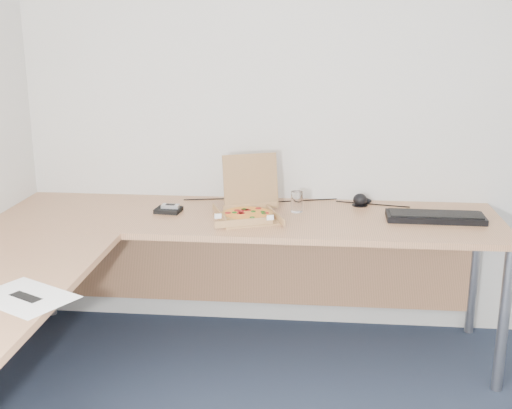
# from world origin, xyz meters

# --- Properties ---
(room_shell) EXTENTS (3.50, 3.50, 2.50)m
(room_shell) POSITION_xyz_m (0.00, 0.00, 1.25)
(room_shell) COLOR silver
(room_shell) RESTS_ON ground
(desk) EXTENTS (2.50, 2.20, 0.73)m
(desk) POSITION_xyz_m (-0.82, 0.97, 0.70)
(desk) COLOR tan
(desk) RESTS_ON ground
(pizza_box) EXTENTS (0.28, 0.33, 0.29)m
(pizza_box) POSITION_xyz_m (-0.50, 1.35, 0.76)
(pizza_box) COLOR #AF804E
(pizza_box) RESTS_ON desk
(drinking_glass) EXTENTS (0.06, 0.06, 0.11)m
(drinking_glass) POSITION_xyz_m (-0.26, 1.49, 0.78)
(drinking_glass) COLOR white
(drinking_glass) RESTS_ON desk
(keyboard) EXTENTS (0.47, 0.18, 0.03)m
(keyboard) POSITION_xyz_m (0.42, 1.40, 0.74)
(keyboard) COLOR black
(keyboard) RESTS_ON desk
(mouse) EXTENTS (0.10, 0.08, 0.03)m
(mouse) POSITION_xyz_m (0.08, 1.67, 0.75)
(mouse) COLOR black
(mouse) RESTS_ON desk
(wallet) EXTENTS (0.14, 0.12, 0.02)m
(wallet) POSITION_xyz_m (-0.91, 1.42, 0.74)
(wallet) COLOR black
(wallet) RESTS_ON desk
(phone) EXTENTS (0.09, 0.05, 0.02)m
(phone) POSITION_xyz_m (-0.90, 1.42, 0.76)
(phone) COLOR #B2B5BA
(phone) RESTS_ON wallet
(paper_sheet) EXTENTS (0.40, 0.36, 0.00)m
(paper_sheet) POSITION_xyz_m (-1.17, 0.31, 0.73)
(paper_sheet) COLOR white
(paper_sheet) RESTS_ON desk
(dome_speaker) EXTENTS (0.08, 0.08, 0.07)m
(dome_speaker) POSITION_xyz_m (0.07, 1.64, 0.76)
(dome_speaker) COLOR black
(dome_speaker) RESTS_ON desk
(cable_bundle) EXTENTS (0.58, 0.12, 0.01)m
(cable_bundle) POSITION_xyz_m (-0.30, 1.68, 0.73)
(cable_bundle) COLOR black
(cable_bundle) RESTS_ON desk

